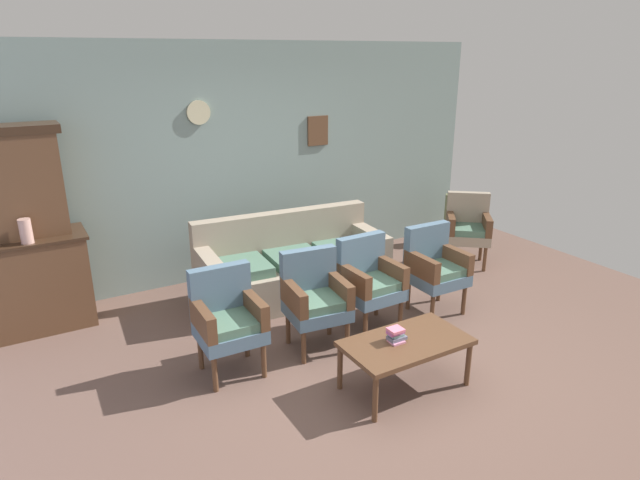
% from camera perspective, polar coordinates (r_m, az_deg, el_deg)
% --- Properties ---
extents(ground_plane, '(7.68, 7.68, 0.00)m').
position_cam_1_polar(ground_plane, '(4.86, 6.04, -12.93)').
color(ground_plane, brown).
extents(wall_back_with_decor, '(6.40, 0.09, 2.70)m').
position_cam_1_polar(wall_back_with_decor, '(6.54, -7.34, 8.21)').
color(wall_back_with_decor, gray).
rests_on(wall_back_with_decor, ground).
extents(side_cabinet, '(1.16, 0.55, 0.93)m').
position_cam_1_polar(side_cabinet, '(5.92, -28.36, -4.12)').
color(side_cabinet, brown).
rests_on(side_cabinet, ground).
extents(cabinet_upper_hutch, '(0.99, 0.38, 1.03)m').
position_cam_1_polar(cabinet_upper_hutch, '(5.73, -29.94, 5.28)').
color(cabinet_upper_hutch, brown).
rests_on(cabinet_upper_hutch, side_cabinet).
extents(vase_on_cabinet, '(0.11, 0.11, 0.23)m').
position_cam_1_polar(vase_on_cabinet, '(5.56, -28.47, 0.82)').
color(vase_on_cabinet, tan).
rests_on(vase_on_cabinet, side_cabinet).
extents(floral_couch, '(2.09, 0.95, 0.90)m').
position_cam_1_polar(floral_couch, '(5.98, -2.96, -2.97)').
color(floral_couch, gray).
rests_on(floral_couch, ground).
extents(armchair_near_cabinet, '(0.53, 0.50, 0.90)m').
position_cam_1_polar(armchair_near_cabinet, '(4.59, -9.68, -7.99)').
color(armchair_near_cabinet, slate).
rests_on(armchair_near_cabinet, ground).
extents(armchair_row_middle, '(0.57, 0.54, 0.90)m').
position_cam_1_polar(armchair_row_middle, '(4.90, -0.54, -5.91)').
color(armchair_row_middle, slate).
rests_on(armchair_row_middle, ground).
extents(armchair_near_couch_end, '(0.53, 0.50, 0.90)m').
position_cam_1_polar(armchair_near_couch_end, '(5.28, 5.19, -4.09)').
color(armchair_near_couch_end, slate).
rests_on(armchair_near_couch_end, ground).
extents(armchair_by_doorway, '(0.53, 0.50, 0.90)m').
position_cam_1_polar(armchair_by_doorway, '(5.70, 11.97, -2.64)').
color(armchair_by_doorway, slate).
rests_on(armchair_by_doorway, ground).
extents(wingback_chair_by_fireplace, '(0.71, 0.71, 0.90)m').
position_cam_1_polar(wingback_chair_by_fireplace, '(7.08, 15.22, 1.41)').
color(wingback_chair_by_fireplace, gray).
rests_on(wingback_chair_by_fireplace, ground).
extents(coffee_table, '(1.00, 0.56, 0.42)m').
position_cam_1_polar(coffee_table, '(4.43, 8.96, -10.88)').
color(coffee_table, brown).
rests_on(coffee_table, ground).
extents(book_stack_on_table, '(0.15, 0.12, 0.11)m').
position_cam_1_polar(book_stack_on_table, '(4.36, 7.98, -9.81)').
color(book_stack_on_table, pink).
rests_on(book_stack_on_table, coffee_table).
extents(floor_vase_by_wall, '(0.22, 0.22, 0.68)m').
position_cam_1_polar(floor_vase_by_wall, '(7.94, 13.67, 2.26)').
color(floor_vase_by_wall, '#676E45').
rests_on(floor_vase_by_wall, ground).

